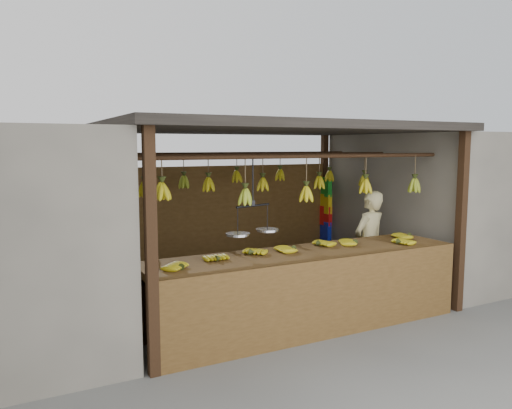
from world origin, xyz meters
TOP-DOWN VIEW (x-y plane):
  - ground at (0.00, 0.00)m, footprint 80.00×80.00m
  - stall at (0.00, 0.33)m, footprint 4.30×3.30m
  - neighbor_right at (3.60, 0.00)m, footprint 3.00×3.00m
  - counter at (-0.08, -1.23)m, footprint 3.83×0.87m
  - hanging_bananas at (0.00, 0.01)m, footprint 3.65×2.23m
  - balance_scale at (-0.71, -1.00)m, footprint 0.67×0.35m
  - vendor at (1.36, -0.51)m, footprint 0.61×0.47m
  - bag_bundles at (1.94, 1.35)m, footprint 0.08×0.26m

SIDE VIEW (x-z plane):
  - ground at x=0.00m, z-range 0.00..0.00m
  - counter at x=-0.08m, z-range 0.24..1.20m
  - vendor at x=1.36m, z-range 0.00..1.50m
  - bag_bundles at x=1.94m, z-range 0.43..1.56m
  - neighbor_right at x=3.60m, z-range 0.00..2.30m
  - balance_scale at x=-0.71m, z-range 0.79..1.64m
  - hanging_bananas at x=0.00m, z-range 1.42..1.81m
  - stall at x=0.00m, z-range 0.77..3.17m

